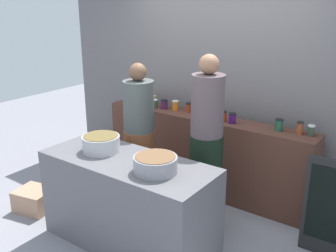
{
  "coord_description": "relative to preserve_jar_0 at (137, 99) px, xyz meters",
  "views": [
    {
      "loc": [
        2.23,
        -2.75,
        2.32
      ],
      "look_at": [
        0.0,
        0.35,
        1.05
      ],
      "focal_mm": 41.39,
      "sensor_mm": 36.0,
      "label": 1
    }
  ],
  "objects": [
    {
      "name": "preserve_jar_3",
      "position": [
        0.46,
        -0.01,
        0.01
      ],
      "size": [
        0.09,
        0.09,
        0.12
      ],
      "color": "#411C43",
      "rests_on": "display_shelf"
    },
    {
      "name": "preserve_jar_7",
      "position": [
        1.21,
        0.02,
        0.0
      ],
      "size": [
        0.08,
        0.08,
        0.11
      ],
      "color": "#365233",
      "rests_on": "display_shelf"
    },
    {
      "name": "preserve_jar_10",
      "position": [
        1.96,
        0.01,
        0.01
      ],
      "size": [
        0.09,
        0.09,
        0.13
      ],
      "color": "#22553B",
      "rests_on": "display_shelf"
    },
    {
      "name": "cooking_pot_center",
      "position": [
        1.43,
        -1.47,
        -0.05
      ],
      "size": [
        0.38,
        0.38,
        0.15
      ],
      "color": "gray",
      "rests_on": "prep_table"
    },
    {
      "name": "preserve_jar_6",
      "position": [
        0.98,
        -0.03,
        0.01
      ],
      "size": [
        0.08,
        0.08,
        0.12
      ],
      "color": "#B32A18",
      "rests_on": "display_shelf"
    },
    {
      "name": "preserve_jar_4",
      "position": [
        0.61,
        0.02,
        0.01
      ],
      "size": [
        0.08,
        0.08,
        0.12
      ],
      "color": "#CA6A1B",
      "rests_on": "display_shelf"
    },
    {
      "name": "preserve_jar_2",
      "position": [
        0.34,
        -0.06,
        0.01
      ],
      "size": [
        0.08,
        0.08,
        0.12
      ],
      "color": "#314D35",
      "rests_on": "display_shelf"
    },
    {
      "name": "cook_in_cap",
      "position": [
        1.47,
        -0.66,
        -0.18
      ],
      "size": [
        0.34,
        0.34,
        1.82
      ],
      "color": "black",
      "rests_on": "ground"
    },
    {
      "name": "preserve_jar_8",
      "position": [
        1.32,
        -0.04,
        0.01
      ],
      "size": [
        0.08,
        0.08,
        0.12
      ],
      "color": "#C03C19",
      "rests_on": "display_shelf"
    },
    {
      "name": "preserve_jar_1",
      "position": [
        0.23,
        0.05,
        0.01
      ],
      "size": [
        0.09,
        0.09,
        0.13
      ],
      "color": "olive",
      "rests_on": "display_shelf"
    },
    {
      "name": "preserve_jar_12",
      "position": [
        2.29,
        0.05,
        0.01
      ],
      "size": [
        0.07,
        0.07,
        0.11
      ],
      "color": "#344333",
      "rests_on": "display_shelf"
    },
    {
      "name": "display_shelf",
      "position": [
        1.06,
        -0.01,
        -0.53
      ],
      "size": [
        2.7,
        0.36,
        0.97
      ],
      "primitive_type": "cube",
      "color": "#512F24",
      "rests_on": "ground"
    },
    {
      "name": "preserve_jar_9",
      "position": [
        1.44,
        -0.05,
        0.01
      ],
      "size": [
        0.08,
        0.08,
        0.12
      ],
      "color": "#42135E",
      "rests_on": "display_shelf"
    },
    {
      "name": "preserve_jar_0",
      "position": [
        0.0,
        0.0,
        0.0
      ],
      "size": [
        0.08,
        0.08,
        0.1
      ],
      "color": "#4E2D45",
      "rests_on": "display_shelf"
    },
    {
      "name": "chalkboard_sign",
      "position": [
        2.71,
        -0.49,
        -0.53
      ],
      "size": [
        0.54,
        0.05,
        0.97
      ],
      "color": "black",
      "rests_on": "ground"
    },
    {
      "name": "prep_table",
      "position": [
        1.06,
        -1.41,
        -0.57
      ],
      "size": [
        1.7,
        0.7,
        0.89
      ],
      "primitive_type": "cube",
      "color": "#59575C",
      "rests_on": "ground"
    },
    {
      "name": "cooking_pot_left",
      "position": [
        0.71,
        -1.39,
        -0.04
      ],
      "size": [
        0.37,
        0.37,
        0.16
      ],
      "color": "#B7B7BC",
      "rests_on": "prep_table"
    },
    {
      "name": "ground",
      "position": [
        1.06,
        -1.11,
        -1.02
      ],
      "size": [
        12.0,
        12.0,
        0.0
      ],
      "primitive_type": "plane",
      "color": "gray"
    },
    {
      "name": "cook_with_tongs",
      "position": [
        0.65,
        -0.75,
        -0.26
      ],
      "size": [
        0.35,
        0.35,
        1.67
      ],
      "color": "brown",
      "rests_on": "ground"
    },
    {
      "name": "storefront_wall",
      "position": [
        1.06,
        0.34,
        0.48
      ],
      "size": [
        4.8,
        0.12,
        3.0
      ],
      "primitive_type": "cube",
      "color": "slate",
      "rests_on": "ground"
    },
    {
      "name": "preserve_jar_11",
      "position": [
        2.18,
        0.03,
        0.02
      ],
      "size": [
        0.07,
        0.07,
        0.14
      ],
      "color": "brown",
      "rests_on": "display_shelf"
    },
    {
      "name": "bread_crate",
      "position": [
        -0.25,
        -1.56,
        -0.89
      ],
      "size": [
        0.46,
        0.42,
        0.25
      ],
      "primitive_type": "cube",
      "rotation": [
        0.0,
        0.0,
        0.21
      ],
      "color": "tan",
      "rests_on": "ground"
    },
    {
      "name": "preserve_jar_5",
      "position": [
        0.8,
        0.04,
        0.01
      ],
      "size": [
        0.08,
        0.08,
        0.12
      ],
      "color": "maroon",
      "rests_on": "display_shelf"
    }
  ]
}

